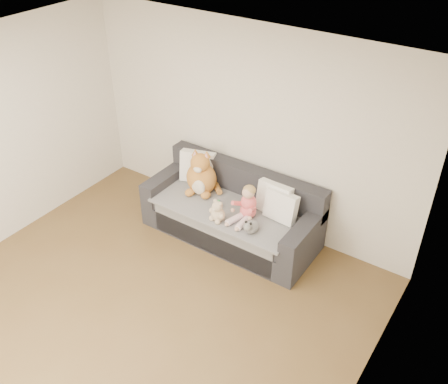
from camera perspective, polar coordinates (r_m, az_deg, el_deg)
name	(u,v)px	position (r m, az deg, el deg)	size (l,w,h in m)	color
room_shell	(129,212)	(4.71, -10.78, -2.30)	(5.00, 5.00, 5.00)	brown
sofa	(232,214)	(6.27, 0.97, -2.53)	(2.20, 0.94, 0.85)	#252529
cushion_left	(198,167)	(6.52, -3.02, 2.91)	(0.49, 0.33, 0.43)	white
cushion_right_back	(274,198)	(5.96, 5.75, -0.74)	(0.44, 0.22, 0.40)	white
cushion_right_front	(281,206)	(5.86, 6.54, -1.62)	(0.41, 0.21, 0.37)	white
toddler	(247,205)	(5.85, 2.62, -1.49)	(0.31, 0.44, 0.43)	#F25564
plush_cat	(201,176)	(6.29, -2.63, 1.81)	(0.49, 0.48, 0.62)	#B16427
teddy_bear	(217,212)	(5.83, -0.76, -2.35)	(0.22, 0.17, 0.29)	#C9A98B
plush_cow	(251,227)	(5.68, 3.09, -3.98)	(0.16, 0.24, 0.19)	white
sippy_cup	(219,203)	(6.08, -0.62, -1.28)	(0.10, 0.07, 0.11)	#733490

